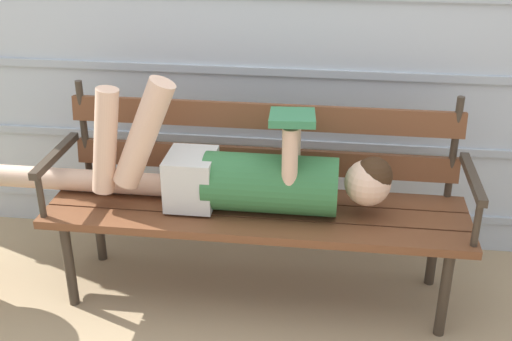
% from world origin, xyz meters
% --- Properties ---
extents(ground_plane, '(12.00, 12.00, 0.00)m').
position_xyz_m(ground_plane, '(0.00, 0.00, 0.00)').
color(ground_plane, tan).
extents(park_bench, '(1.79, 0.48, 0.89)m').
position_xyz_m(park_bench, '(0.00, 0.16, 0.48)').
color(park_bench, brown).
rests_on(park_bench, ground).
extents(reclining_person, '(1.80, 0.26, 0.59)m').
position_xyz_m(reclining_person, '(-0.09, 0.08, 0.59)').
color(reclining_person, '#33703D').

